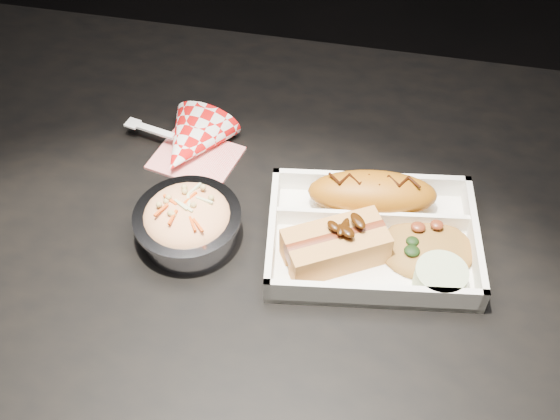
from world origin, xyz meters
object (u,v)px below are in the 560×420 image
object	(u,v)px
hotdog	(336,244)
food_tray	(372,240)
fried_pastry	(372,193)
napkin_fork	(190,144)
dining_table	(258,270)
foil_coleslaw_cup	(188,221)

from	to	relation	value
hotdog	food_tray	bearing A→B (deg)	9.10
fried_pastry	napkin_fork	xyz separation A→B (m)	(-0.25, 0.06, -0.02)
dining_table	fried_pastry	bearing A→B (deg)	21.99
hotdog	foil_coleslaw_cup	bearing A→B (deg)	149.90
hotdog	fried_pastry	bearing A→B (deg)	39.58
dining_table	hotdog	xyz separation A→B (m)	(0.10, -0.03, 0.12)
food_tray	foil_coleslaw_cup	size ratio (longest dim) A/B	2.09
hotdog	napkin_fork	size ratio (longest dim) A/B	0.77
foil_coleslaw_cup	napkin_fork	xyz separation A→B (m)	(-0.04, 0.14, -0.01)
foil_coleslaw_cup	hotdog	bearing A→B (deg)	-0.36
food_tray	fried_pastry	world-z (taller)	fried_pastry
hotdog	foil_coleslaw_cup	world-z (taller)	foil_coleslaw_cup
fried_pastry	hotdog	size ratio (longest dim) A/B	1.21
dining_table	foil_coleslaw_cup	distance (m)	0.15
fried_pastry	napkin_fork	bearing A→B (deg)	167.29
food_tray	fried_pastry	bearing A→B (deg)	90.00
hotdog	dining_table	bearing A→B (deg)	132.76
food_tray	foil_coleslaw_cup	world-z (taller)	foil_coleslaw_cup
fried_pastry	hotdog	world-z (taller)	hotdog
fried_pastry	foil_coleslaw_cup	xyz separation A→B (m)	(-0.21, -0.09, -0.00)
dining_table	food_tray	distance (m)	0.18
dining_table	napkin_fork	xyz separation A→B (m)	(-0.12, 0.11, 0.11)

